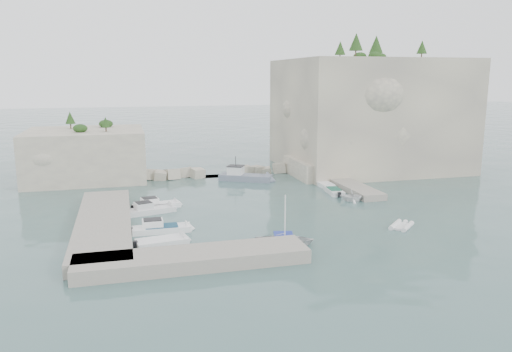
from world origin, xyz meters
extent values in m
plane|color=#416260|center=(0.00, 0.00, 0.00)|extent=(400.00, 400.00, 0.00)
cube|color=beige|center=(23.00, 23.00, 8.50)|extent=(26.00, 22.00, 17.00)
cube|color=beige|center=(13.00, 18.00, 1.25)|extent=(8.00, 10.00, 2.50)
cube|color=beige|center=(-20.00, 25.00, 3.50)|extent=(16.00, 14.00, 7.00)
cube|color=#9E9689|center=(-17.00, -1.00, 0.55)|extent=(5.00, 24.00, 1.10)
cube|color=#9E9689|center=(-10.00, -12.50, 0.55)|extent=(18.00, 4.00, 1.10)
cube|color=#9E9689|center=(13.50, 10.00, 0.40)|extent=(3.00, 16.00, 0.80)
cube|color=beige|center=(-1.00, 22.00, 0.70)|extent=(28.00, 3.00, 1.40)
imported|color=silver|center=(-1.64, -9.82, 0.00)|extent=(5.86, 4.77, 1.07)
imported|color=white|center=(10.97, 2.97, 0.00)|extent=(3.62, 3.40, 1.53)
imported|color=white|center=(11.47, 13.66, 0.00)|extent=(4.48, 2.77, 1.62)
cylinder|color=white|center=(-1.64, -9.82, 2.63)|extent=(0.10, 0.10, 4.20)
cone|color=#1E4219|center=(18.00, 18.00, 19.27)|extent=(1.96, 1.96, 2.45)
cone|color=#1E4219|center=(26.00, 27.00, 19.60)|extent=(2.24, 2.24, 2.80)
cone|color=#1E4219|center=(30.00, 20.00, 18.82)|extent=(1.57, 1.57, 1.96)
cone|color=#1E4219|center=(21.00, 30.00, 19.08)|extent=(1.79, 1.79, 2.24)
cone|color=#1E4219|center=(-22.00, 27.00, 8.62)|extent=(1.40, 1.40, 1.75)
cone|color=#1E4219|center=(-17.00, 22.00, 8.30)|extent=(1.12, 1.12, 1.40)
camera|label=1|loc=(-14.78, -49.17, 14.44)|focal=35.00mm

